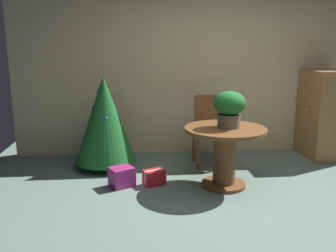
{
  "coord_description": "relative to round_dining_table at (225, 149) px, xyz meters",
  "views": [
    {
      "loc": [
        -1.17,
        -3.31,
        1.64
      ],
      "look_at": [
        -0.84,
        0.44,
        0.8
      ],
      "focal_mm": 38.63,
      "sensor_mm": 36.0,
      "label": 1
    }
  ],
  "objects": [
    {
      "name": "ground_plane",
      "position": [
        0.15,
        -0.7,
        -0.45
      ],
      "size": [
        6.6,
        6.6,
        0.0
      ],
      "primitive_type": "plane",
      "color": "slate"
    },
    {
      "name": "back_wall_panel",
      "position": [
        0.15,
        1.5,
        0.85
      ],
      "size": [
        6.0,
        0.1,
        2.6
      ],
      "primitive_type": "cube",
      "color": "beige",
      "rests_on": "ground_plane"
    },
    {
      "name": "round_dining_table",
      "position": [
        0.0,
        0.0,
        0.0
      ],
      "size": [
        0.95,
        0.95,
        0.72
      ],
      "color": "brown",
      "rests_on": "ground_plane"
    },
    {
      "name": "flower_vase",
      "position": [
        0.04,
        0.01,
        0.5
      ],
      "size": [
        0.37,
        0.37,
        0.42
      ],
      "color": "#665B51",
      "rests_on": "round_dining_table"
    },
    {
      "name": "wooden_chair_far",
      "position": [
        0.0,
        0.87,
        0.1
      ],
      "size": [
        0.46,
        0.4,
        0.97
      ],
      "color": "brown",
      "rests_on": "ground_plane"
    },
    {
      "name": "holiday_tree",
      "position": [
        -1.45,
        0.82,
        0.22
      ],
      "size": [
        0.82,
        0.82,
        1.25
      ],
      "color": "brown",
      "rests_on": "ground_plane"
    },
    {
      "name": "gift_box_purple",
      "position": [
        -1.21,
        0.1,
        -0.34
      ],
      "size": [
        0.34,
        0.32,
        0.23
      ],
      "color": "#9E287A",
      "rests_on": "ground_plane"
    },
    {
      "name": "gift_box_red",
      "position": [
        -0.83,
        0.11,
        -0.36
      ],
      "size": [
        0.29,
        0.25,
        0.18
      ],
      "color": "red",
      "rests_on": "ground_plane"
    },
    {
      "name": "wooden_cabinet",
      "position": [
        1.74,
        1.06,
        0.19
      ],
      "size": [
        0.53,
        0.74,
        1.3
      ],
      "color": "#9E6B3D",
      "rests_on": "ground_plane"
    }
  ]
}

